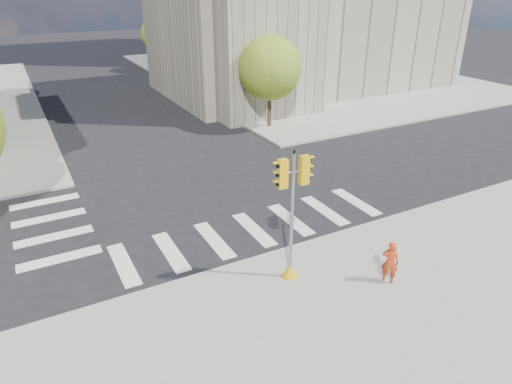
{
  "coord_description": "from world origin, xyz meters",
  "views": [
    {
      "loc": [
        -7.83,
        -16.56,
        9.52
      ],
      "look_at": [
        -0.4,
        -2.75,
        2.1
      ],
      "focal_mm": 32.0,
      "sensor_mm": 36.0,
      "label": 1
    }
  ],
  "objects_px": {
    "lamp_near": "(249,52)",
    "lamp_far": "(182,33)",
    "traffic_signal": "(291,227)",
    "photographer": "(390,262)"
  },
  "relations": [
    {
      "from": "lamp_near",
      "to": "lamp_far",
      "type": "distance_m",
      "value": 14.0
    },
    {
      "from": "traffic_signal",
      "to": "photographer",
      "type": "distance_m",
      "value": 3.53
    },
    {
      "from": "lamp_far",
      "to": "traffic_signal",
      "type": "height_order",
      "value": "lamp_far"
    },
    {
      "from": "traffic_signal",
      "to": "lamp_near",
      "type": "bearing_deg",
      "value": 69.87
    },
    {
      "from": "lamp_near",
      "to": "photographer",
      "type": "bearing_deg",
      "value": -105.27
    },
    {
      "from": "lamp_near",
      "to": "lamp_far",
      "type": "xyz_separation_m",
      "value": [
        0.0,
        14.0,
        0.0
      ]
    },
    {
      "from": "lamp_near",
      "to": "lamp_far",
      "type": "relative_size",
      "value": 1.0
    },
    {
      "from": "traffic_signal",
      "to": "lamp_far",
      "type": "bearing_deg",
      "value": 79.2
    },
    {
      "from": "lamp_far",
      "to": "traffic_signal",
      "type": "xyz_separation_m",
      "value": [
        -8.65,
        -33.67,
        -2.47
      ]
    },
    {
      "from": "photographer",
      "to": "lamp_near",
      "type": "bearing_deg",
      "value": -50.28
    }
  ]
}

